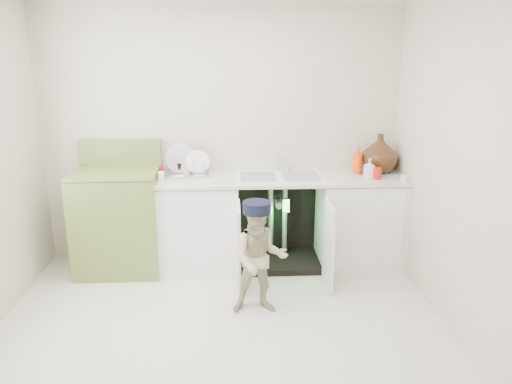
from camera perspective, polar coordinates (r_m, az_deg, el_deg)
ground at (r=4.00m, az=-3.93°, el=-15.47°), size 3.50×3.50×0.00m
room_shell at (r=3.50m, az=-4.32°, el=2.17°), size 6.00×5.50×1.26m
counter_run at (r=4.91m, az=3.15°, el=-2.89°), size 2.44×1.02×1.28m
avocado_stove at (r=4.97m, az=-15.40°, el=-3.01°), size 0.79×0.65×1.23m
repair_worker at (r=4.03m, az=0.44°, el=-7.50°), size 0.54×0.77×0.94m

